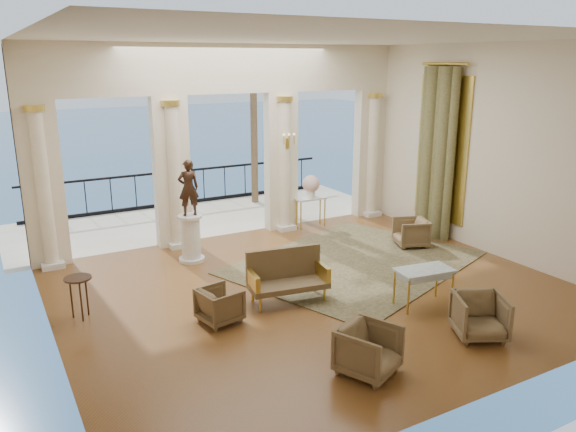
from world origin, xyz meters
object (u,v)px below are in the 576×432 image
game_table (424,273)px  statue (188,188)px  pedestal (191,239)px  armchair_d (220,303)px  console_table (311,203)px  side_table (78,283)px  armchair_b (480,314)px  armchair_a (369,348)px  armchair_c (411,231)px  settee (287,276)px

game_table → statue: 5.05m
game_table → pedestal: bearing=131.2°
armchair_d → console_table: 5.69m
side_table → statue: bearing=34.1°
armchair_b → pedestal: (-2.69, 5.43, 0.11)m
armchair_b → game_table: 1.33m
armchair_d → pedestal: size_ratio=0.63×
armchair_b → console_table: size_ratio=0.94×
armchair_a → console_table: bearing=40.6°
pedestal → side_table: 3.08m
armchair_b → statue: statue is taller
armchair_a → side_table: armchair_a is taller
armchair_d → side_table: size_ratio=0.89×
armchair_b → armchair_c: armchair_b is taller
armchair_c → settee: size_ratio=0.48×
armchair_c → pedestal: bearing=-86.7°
console_table → armchair_a: bearing=-115.0°
armchair_b → pedestal: bearing=144.0°
pedestal → side_table: size_ratio=1.40×
armchair_a → armchair_d: (-1.16, 2.45, -0.06)m
console_table → statue: bearing=-165.3°
armchair_c → console_table: console_table is taller
pedestal → game_table: bearing=-56.4°
game_table → statue: bearing=131.2°
armchair_d → statue: size_ratio=0.54×
armchair_c → game_table: armchair_c is taller
armchair_d → statue: statue is taller
armchair_a → statue: bearing=71.7°
armchair_b → side_table: bearing=172.4°
armchair_b → side_table: armchair_b is taller
armchair_a → settee: (0.22, 2.68, 0.08)m
statue → console_table: statue is taller
armchair_a → settee: bearing=61.0°
statue → side_table: 3.23m
armchair_d → console_table: (4.13, 3.90, 0.31)m
armchair_a → statue: (-0.57, 5.43, 1.22)m
game_table → armchair_a: bearing=-141.3°
armchair_b → armchair_c: (2.04, 3.89, -0.02)m
pedestal → side_table: pedestal is taller
armchair_a → armchair_d: 2.71m
armchair_a → console_table: 7.02m
armchair_c → game_table: bearing=-16.3°
console_table → side_table: size_ratio=1.11×
armchair_a → pedestal: size_ratio=0.75×
settee → pedestal: bearing=115.0°
armchair_a → armchair_d: size_ratio=1.18×
armchair_b → pedestal: pedestal is taller
armchair_b → side_table: 6.43m
console_table → settee: bearing=-126.7°
armchair_c → armchair_b: bearing=-6.3°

